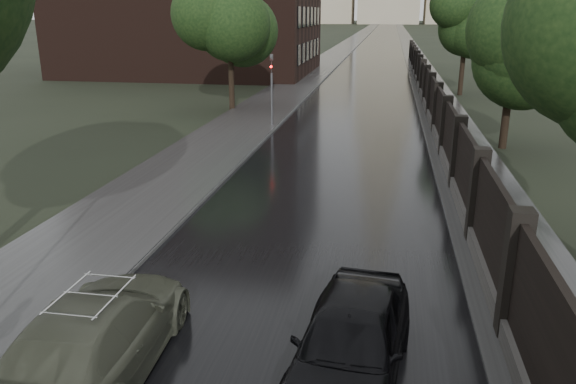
{
  "coord_description": "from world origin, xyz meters",
  "views": [
    {
      "loc": [
        2.0,
        -5.43,
        6.21
      ],
      "look_at": [
        -0.54,
        8.94,
        1.5
      ],
      "focal_mm": 35.0,
      "sensor_mm": 36.0,
      "label": 1
    }
  ],
  "objects_px": {
    "volga_sedan": "(96,336)",
    "car_right_near": "(351,342)",
    "tree_right_c": "(466,29)",
    "tree_left_far": "(230,27)",
    "traffic_light": "(272,84)",
    "tree_right_b": "(515,41)"
  },
  "relations": [
    {
      "from": "traffic_light",
      "to": "car_right_near",
      "type": "xyz_separation_m",
      "value": [
        5.9,
        -21.96,
        -1.61
      ]
    },
    {
      "from": "tree_right_c",
      "to": "car_right_near",
      "type": "distance_m",
      "value": 37.67
    },
    {
      "from": "tree_right_b",
      "to": "traffic_light",
      "type": "distance_m",
      "value": 12.44
    },
    {
      "from": "tree_right_b",
      "to": "volga_sedan",
      "type": "xyz_separation_m",
      "value": [
        -10.32,
        -19.56,
        -4.17
      ]
    },
    {
      "from": "car_right_near",
      "to": "tree_right_b",
      "type": "bearing_deg",
      "value": 78.61
    },
    {
      "from": "car_right_near",
      "to": "tree_left_far",
      "type": "bearing_deg",
      "value": 115.48
    },
    {
      "from": "tree_left_far",
      "to": "tree_right_b",
      "type": "distance_m",
      "value": 17.45
    },
    {
      "from": "tree_left_far",
      "to": "traffic_light",
      "type": "distance_m",
      "value": 6.84
    },
    {
      "from": "tree_left_far",
      "to": "traffic_light",
      "type": "height_order",
      "value": "tree_left_far"
    },
    {
      "from": "volga_sedan",
      "to": "car_right_near",
      "type": "bearing_deg",
      "value": -175.61
    },
    {
      "from": "volga_sedan",
      "to": "car_right_near",
      "type": "height_order",
      "value": "car_right_near"
    },
    {
      "from": "tree_left_far",
      "to": "volga_sedan",
      "type": "distance_m",
      "value": 28.39
    },
    {
      "from": "tree_right_b",
      "to": "traffic_light",
      "type": "relative_size",
      "value": 1.75
    },
    {
      "from": "tree_right_c",
      "to": "traffic_light",
      "type": "bearing_deg",
      "value": -128.18
    },
    {
      "from": "tree_right_c",
      "to": "traffic_light",
      "type": "xyz_separation_m",
      "value": [
        -11.8,
        -15.01,
        -2.55
      ]
    },
    {
      "from": "tree_left_far",
      "to": "tree_right_b",
      "type": "bearing_deg",
      "value": -27.3
    },
    {
      "from": "tree_right_c",
      "to": "volga_sedan",
      "type": "bearing_deg",
      "value": -105.37
    },
    {
      "from": "traffic_light",
      "to": "tree_right_c",
      "type": "bearing_deg",
      "value": 51.82
    },
    {
      "from": "tree_right_c",
      "to": "car_right_near",
      "type": "height_order",
      "value": "tree_right_c"
    },
    {
      "from": "volga_sedan",
      "to": "tree_right_b",
      "type": "bearing_deg",
      "value": -121.05
    },
    {
      "from": "tree_right_b",
      "to": "volga_sedan",
      "type": "height_order",
      "value": "tree_right_b"
    },
    {
      "from": "tree_right_b",
      "to": "tree_right_c",
      "type": "height_order",
      "value": "same"
    }
  ]
}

